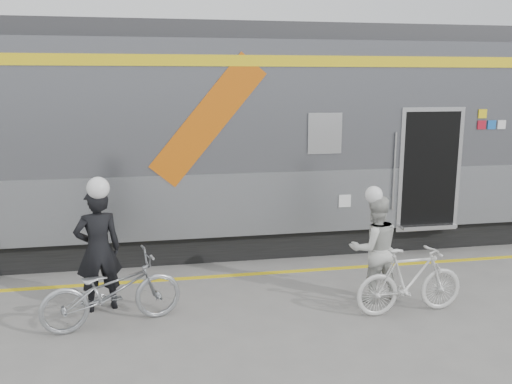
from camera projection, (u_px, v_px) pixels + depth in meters
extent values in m
plane|color=slate|center=(243.00, 336.00, 6.77)|extent=(90.00, 90.00, 0.00)
cube|color=black|center=(290.00, 224.00, 11.07)|extent=(24.00, 2.70, 0.50)
cube|color=#9EA0A5|center=(291.00, 186.00, 10.90)|extent=(24.00, 3.00, 1.10)
cube|color=#595B60|center=(292.00, 103.00, 10.57)|extent=(24.00, 3.00, 2.20)
cube|color=#38383A|center=(293.00, 37.00, 10.32)|extent=(24.00, 2.64, 0.30)
cube|color=yellow|center=(315.00, 61.00, 8.97)|extent=(24.00, 0.02, 0.18)
cube|color=#C7580B|center=(208.00, 120.00, 8.83)|extent=(1.96, 0.01, 2.19)
cube|color=black|center=(325.00, 133.00, 9.25)|extent=(0.55, 0.02, 0.65)
cube|color=black|center=(424.00, 168.00, 9.95)|extent=(1.05, 0.45, 2.10)
cube|color=silver|center=(430.00, 170.00, 9.75)|extent=(1.20, 0.02, 2.25)
cylinder|color=silver|center=(394.00, 172.00, 9.60)|extent=(0.04, 0.04, 1.40)
cube|color=silver|center=(428.00, 226.00, 9.92)|extent=(1.05, 0.25, 0.06)
cube|color=yellow|center=(483.00, 114.00, 9.72)|extent=(0.16, 0.01, 0.16)
cube|color=#A71324|center=(482.00, 125.00, 9.76)|extent=(0.16, 0.01, 0.16)
cube|color=#1B5EB3|center=(492.00, 125.00, 9.80)|extent=(0.16, 0.01, 0.16)
cube|color=silver|center=(502.00, 125.00, 9.83)|extent=(0.16, 0.01, 0.16)
cube|color=silver|center=(345.00, 201.00, 9.56)|extent=(0.22, 0.01, 0.22)
cube|color=yellow|center=(221.00, 276.00, 8.84)|extent=(24.00, 0.12, 0.01)
imported|color=black|center=(98.00, 250.00, 7.40)|extent=(0.71, 0.56, 1.72)
imported|color=#9A9DA2|center=(112.00, 291.00, 6.99)|extent=(1.91, 1.07, 0.95)
imported|color=beige|center=(374.00, 248.00, 7.77)|extent=(0.78, 0.62, 1.54)
imported|color=silver|center=(410.00, 281.00, 7.36)|extent=(1.57, 0.51, 0.93)
sphere|color=white|center=(94.00, 177.00, 7.20)|extent=(0.30, 0.30, 0.30)
sphere|color=white|center=(377.00, 187.00, 7.59)|extent=(0.25, 0.25, 0.25)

